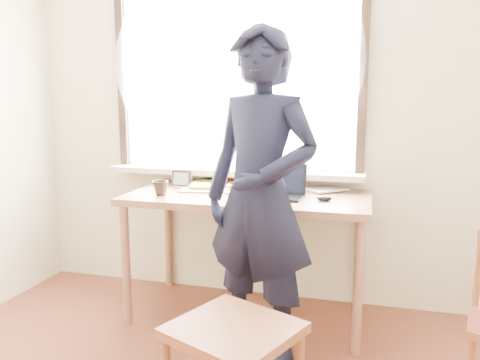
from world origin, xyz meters
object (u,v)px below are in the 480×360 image
(laptop, at_px, (280,189))
(work_chair, at_px, (234,342))
(person, at_px, (260,197))
(mug_dark, at_px, (161,188))
(desk, at_px, (248,207))
(mug_white, at_px, (250,181))

(laptop, distance_m, work_chair, 1.19)
(work_chair, distance_m, person, 0.83)
(mug_dark, xyz_separation_m, work_chair, (0.75, -0.93, -0.46))
(laptop, xyz_separation_m, work_chair, (0.00, -1.10, -0.47))
(desk, height_order, laptop, laptop)
(mug_dark, height_order, person, person)
(desk, distance_m, person, 0.53)
(mug_white, bearing_deg, desk, -78.80)
(mug_white, distance_m, mug_dark, 0.63)
(work_chair, bearing_deg, mug_white, 101.21)
(laptop, relative_size, person, 0.18)
(desk, height_order, mug_dark, mug_dark)
(desk, relative_size, work_chair, 2.48)
(desk, distance_m, mug_dark, 0.58)
(desk, bearing_deg, mug_white, 101.20)
(work_chair, bearing_deg, desk, 101.22)
(work_chair, bearing_deg, mug_dark, 128.90)
(person, bearing_deg, work_chair, -68.36)
(mug_white, distance_m, work_chair, 1.44)
(mug_dark, relative_size, person, 0.05)
(person, bearing_deg, mug_white, 127.05)
(mug_dark, bearing_deg, laptop, 12.15)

